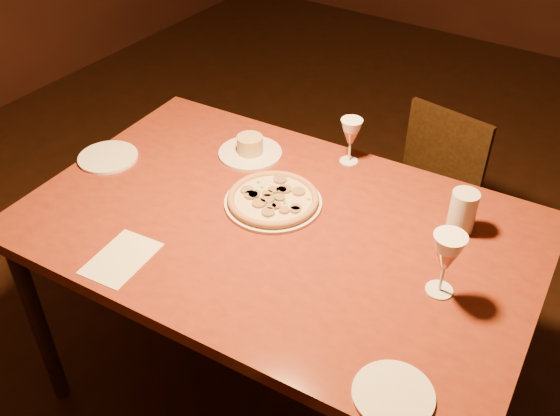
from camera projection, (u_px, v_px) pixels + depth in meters
The scene contains 11 objects.
floor at pixel (350, 371), 2.48m from camera, with size 7.00×7.00×0.00m, color black.
dining_table at pixel (278, 241), 1.95m from camera, with size 1.61×1.09×0.83m.
chair_far at pixel (426, 191), 2.69m from camera, with size 0.43×0.43×0.78m.
pizza_plate at pixel (273, 199), 1.97m from camera, with size 0.31×0.31×0.03m.
ramekin_saucer at pixel (250, 149), 2.20m from camera, with size 0.22×0.22×0.07m.
wine_glass_far at pixel (350, 141), 2.12m from camera, with size 0.07×0.07×0.17m, color #CB7154, non-canonical shape.
wine_glass_right at pixel (445, 264), 1.62m from camera, with size 0.09×0.09×0.19m, color #CB7154, non-canonical shape.
water_tumbler at pixel (463, 212), 1.84m from camera, with size 0.08×0.08×0.13m, color silver.
side_plate_left at pixel (108, 157), 2.19m from camera, with size 0.21×0.21×0.01m, color silver.
side_plate_near at pixel (393, 395), 1.41m from camera, with size 0.19×0.19×0.01m, color silver.
menu_card at pixel (121, 258), 1.78m from camera, with size 0.15×0.21×0.00m, color silver.
Camera 1 is at (0.63, -1.46, 2.04)m, focal length 40.00 mm.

